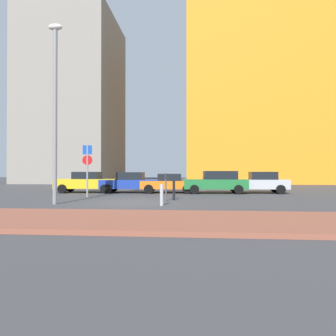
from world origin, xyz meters
TOP-DOWN VIEW (x-y plane):
  - ground_plane at (0.00, 0.00)m, footprint 120.00×120.00m
  - sidewalk_brick at (0.00, -5.95)m, footprint 40.00×4.09m
  - parked_car_yellow at (-4.87, 6.90)m, footprint 4.56×2.15m
  - parked_car_blue at (-1.64, 7.02)m, footprint 4.32×2.13m
  - parked_car_orange at (1.15, 7.10)m, footprint 4.07×2.29m
  - parked_car_green at (4.60, 7.00)m, footprint 4.50×2.11m
  - parked_car_silver at (7.60, 7.35)m, footprint 4.28×1.94m
  - parking_sign_post at (-3.46, 2.99)m, footprint 0.59×0.17m
  - parking_meter at (1.53, 0.98)m, footprint 0.18×0.14m
  - street_lamp at (-3.64, -1.03)m, footprint 0.70×0.36m
  - traffic_bollard_near at (1.92, 1.54)m, footprint 0.14×0.14m
  - traffic_bollard_mid at (1.55, -1.22)m, footprint 0.16×0.16m
  - building_colorful_midrise at (11.82, 29.61)m, footprint 19.50×15.97m
  - building_under_construction at (-13.74, 26.67)m, footprint 11.64×12.86m

SIDE VIEW (x-z plane):
  - ground_plane at x=0.00m, z-range 0.00..0.00m
  - sidewalk_brick at x=0.00m, z-range 0.00..0.14m
  - traffic_bollard_mid at x=1.55m, z-range 0.00..0.98m
  - traffic_bollard_near at x=1.92m, z-range 0.00..1.06m
  - parked_car_orange at x=1.15m, z-range 0.02..1.41m
  - parked_car_blue at x=-1.64m, z-range 0.01..1.52m
  - parked_car_silver at x=7.60m, z-range 0.01..1.54m
  - parked_car_yellow at x=-4.87m, z-range 0.01..1.54m
  - parked_car_green at x=4.60m, z-range 0.03..1.62m
  - parking_meter at x=1.53m, z-range 0.21..1.67m
  - parking_sign_post at x=-3.46m, z-range 0.42..3.60m
  - street_lamp at x=-3.64m, z-range 0.65..9.35m
  - building_under_construction at x=-13.74m, z-range 0.00..22.72m
  - building_colorful_midrise at x=11.82m, z-range 0.00..23.84m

